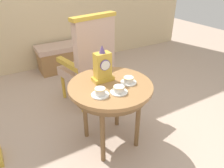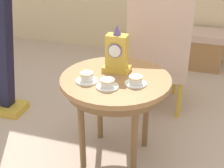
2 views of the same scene
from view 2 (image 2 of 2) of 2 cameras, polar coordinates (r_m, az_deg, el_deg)
The scene contains 8 objects.
ground_plane at distance 2.54m, azimuth -0.34°, elevation -12.40°, with size 10.00×10.00×0.00m, color #BCA38E.
side_table at distance 2.22m, azimuth 0.64°, elevation -0.60°, with size 0.76×0.76×0.66m.
teacup_left at distance 2.12m, azimuth -4.45°, elevation 1.12°, with size 0.15×0.15×0.07m.
teacup_right at distance 2.04m, azimuth -0.82°, elevation 0.05°, with size 0.15×0.15×0.06m.
teacup_center at distance 2.09m, azimuth 4.20°, elevation 0.58°, with size 0.14×0.14×0.06m.
mantel_clock at distance 2.22m, azimuth 0.86°, elevation 5.44°, with size 0.19×0.11×0.34m.
armchair at distance 2.87m, azimuth 7.92°, elevation 5.83°, with size 0.64×0.63×1.14m.
window_bench at distance 4.08m, azimuth 12.07°, elevation 6.43°, with size 1.01×0.40×0.44m.
Camera 2 is at (0.61, -1.87, 1.61)m, focal length 51.85 mm.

